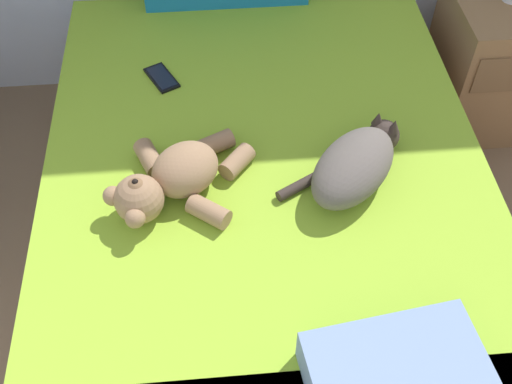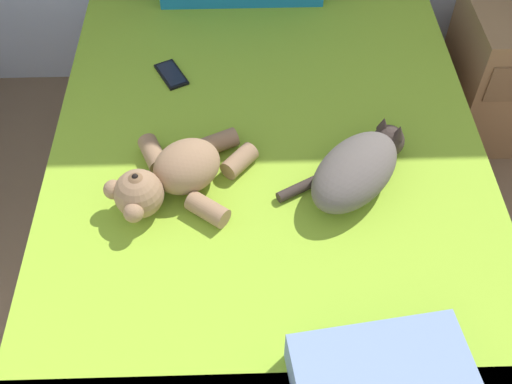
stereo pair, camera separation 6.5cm
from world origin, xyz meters
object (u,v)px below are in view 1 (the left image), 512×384
at_px(cat, 356,164).
at_px(nightstand, 491,63).
at_px(throw_pillow, 398,381).
at_px(bed, 265,215).
at_px(teddy_bear, 173,179).
at_px(cell_phone, 162,78).

height_order(cat, nightstand, cat).
height_order(cat, throw_pillow, cat).
relative_size(bed, teddy_bear, 4.44).
xyz_separation_m(cell_phone, nightstand, (1.32, 0.24, -0.22)).
distance_m(cat, nightstand, 1.10).
bearing_deg(nightstand, teddy_bear, -149.22).
relative_size(bed, throw_pillow, 4.90).
distance_m(cat, cell_phone, 0.78).
bearing_deg(cat, cell_phone, 138.06).
bearing_deg(bed, cat, -18.30).
bearing_deg(cell_phone, teddy_bear, -85.18).
relative_size(cat, nightstand, 0.73).
bearing_deg(nightstand, cat, -134.60).
distance_m(cell_phone, throw_pillow, 1.29).
bearing_deg(cat, teddy_bear, -179.41).
relative_size(bed, cell_phone, 11.92).
relative_size(throw_pillow, nightstand, 0.71).
height_order(cell_phone, nightstand, nightstand).
bearing_deg(teddy_bear, throw_pillow, -51.77).
height_order(bed, throw_pillow, throw_pillow).
bearing_deg(cell_phone, cat, -41.94).
xyz_separation_m(bed, cell_phone, (-0.32, 0.44, 0.26)).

